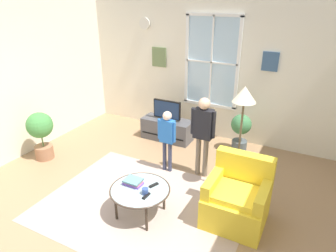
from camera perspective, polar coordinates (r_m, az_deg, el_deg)
name	(u,v)px	position (r m, az deg, el deg)	size (l,w,h in m)	color
ground_plane	(133,213)	(4.40, -6.55, -15.91)	(6.03, 6.34, 0.02)	#9E7A56
back_wall	(212,64)	(6.16, 8.20, 11.47)	(5.43, 0.17, 3.00)	silver
area_rug	(144,206)	(4.49, -4.54, -14.59)	(2.79, 2.15, 0.01)	tan
tv_stand	(167,129)	(6.23, -0.18, -0.61)	(1.02, 0.42, 0.43)	#4C4C51
television	(167,110)	(6.06, -0.20, 3.06)	(0.58, 0.08, 0.40)	#4C4C4C
armchair	(237,199)	(4.16, 12.80, -13.17)	(0.76, 0.74, 0.87)	yellow
coffee_table	(140,190)	(4.13, -5.26, -11.90)	(0.81, 0.81, 0.41)	#99B2B7
book_stack	(133,182)	(4.19, -6.53, -10.33)	(0.25, 0.19, 0.08)	#7D52C2
cup	(145,191)	(4.00, -4.30, -12.06)	(0.08, 0.08, 0.08)	#334C8C
remote_near_books	(154,185)	(4.16, -2.69, -10.97)	(0.04, 0.14, 0.02)	black
remote_near_cup	(146,196)	(3.97, -4.09, -12.90)	(0.04, 0.14, 0.02)	black
person_blue_shirt	(167,135)	(4.93, -0.15, -1.62)	(0.32, 0.15, 1.07)	#333851
person_black_shirt	(203,128)	(4.78, 6.59, -0.45)	(0.40, 0.18, 1.34)	#726656
potted_plant_by_window	(241,130)	(5.82, 13.43, -0.70)	(0.37, 0.37, 0.74)	#4C565B
potted_plant_corner	(41,131)	(5.82, -22.70, -0.87)	(0.45, 0.45, 0.88)	#9E6B4C
floor_lamp	(243,106)	(4.25, 13.91, 3.72)	(0.32, 0.32, 1.65)	black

